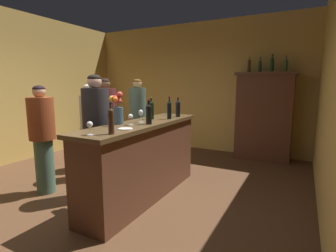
{
  "coord_description": "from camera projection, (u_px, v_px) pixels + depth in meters",
  "views": [
    {
      "loc": [
        2.41,
        -2.51,
        1.54
      ],
      "look_at": [
        0.98,
        0.19,
        1.05
      ],
      "focal_mm": 27.45,
      "sensor_mm": 36.0,
      "label": 1
    }
  ],
  "objects": [
    {
      "name": "wine_glass_spare",
      "position": [
        90.0,
        125.0,
        2.54
      ],
      "size": [
        0.06,
        0.06,
        0.14
      ],
      "color": "white",
      "rests_on": "bar_counter"
    },
    {
      "name": "display_cabinet",
      "position": [
        264.0,
        115.0,
        5.28
      ],
      "size": [
        1.16,
        0.45,
        1.8
      ],
      "color": "#553121",
      "rests_on": "ground"
    },
    {
      "name": "patron_in_navy",
      "position": [
        97.0,
        131.0,
        3.5
      ],
      "size": [
        0.36,
        0.36,
        1.68
      ],
      "rotation": [
        0.0,
        0.0,
        0.02
      ],
      "color": "#4D6E4A",
      "rests_on": "ground"
    },
    {
      "name": "wine_bottle_pinot",
      "position": [
        149.0,
        113.0,
        3.25
      ],
      "size": [
        0.08,
        0.08,
        0.31
      ],
      "color": "black",
      "rests_on": "bar_counter"
    },
    {
      "name": "display_bottle_left",
      "position": [
        249.0,
        65.0,
        5.28
      ],
      "size": [
        0.06,
        0.06,
        0.32
      ],
      "color": "#4A2B16",
      "rests_on": "display_cabinet"
    },
    {
      "name": "patron_in_grey",
      "position": [
        138.0,
        119.0,
        4.84
      ],
      "size": [
        0.31,
        0.31,
        1.66
      ],
      "rotation": [
        0.0,
        0.0,
        -0.57
      ],
      "color": "#416D47",
      "rests_on": "ground"
    },
    {
      "name": "patron_near_entrance",
      "position": [
        43.0,
        136.0,
        3.61
      ],
      "size": [
        0.35,
        0.35,
        1.54
      ],
      "rotation": [
        0.0,
        0.0,
        0.3
      ],
      "color": "#4A6C56",
      "rests_on": "ground"
    },
    {
      "name": "patron_by_cabinet",
      "position": [
        91.0,
        127.0,
        4.25
      ],
      "size": [
        0.33,
        0.33,
        1.56
      ],
      "rotation": [
        0.0,
        0.0,
        0.11
      ],
      "color": "maroon",
      "rests_on": "ground"
    },
    {
      "name": "wall_back",
      "position": [
        193.0,
        87.0,
        6.25
      ],
      "size": [
        5.44,
        0.12,
        2.99
      ],
      "primitive_type": "cube",
      "color": "tan",
      "rests_on": "ground"
    },
    {
      "name": "wine_bottle_malbec",
      "position": [
        151.0,
        109.0,
        3.73
      ],
      "size": [
        0.08,
        0.08,
        0.33
      ],
      "color": "black",
      "rests_on": "bar_counter"
    },
    {
      "name": "cheese_plate",
      "position": [
        125.0,
        129.0,
        2.88
      ],
      "size": [
        0.17,
        0.17,
        0.01
      ],
      "primitive_type": "cylinder",
      "color": "white",
      "rests_on": "bar_counter"
    },
    {
      "name": "display_bottle_center",
      "position": [
        272.0,
        64.0,
        5.07
      ],
      "size": [
        0.07,
        0.07,
        0.35
      ],
      "color": "#12341A",
      "rests_on": "display_cabinet"
    },
    {
      "name": "floor",
      "position": [
        99.0,
        198.0,
        3.55
      ],
      "size": [
        8.6,
        8.6,
        0.0
      ],
      "primitive_type": "plane",
      "color": "brown",
      "rests_on": "ground"
    },
    {
      "name": "wine_bottle_rose",
      "position": [
        169.0,
        109.0,
        3.75
      ],
      "size": [
        0.06,
        0.06,
        0.34
      ],
      "color": "black",
      "rests_on": "bar_counter"
    },
    {
      "name": "wine_glass_mid",
      "position": [
        141.0,
        113.0,
        3.41
      ],
      "size": [
        0.07,
        0.07,
        0.17
      ],
      "color": "white",
      "rests_on": "bar_counter"
    },
    {
      "name": "wine_bottle_merlot",
      "position": [
        178.0,
        108.0,
        4.01
      ],
      "size": [
        0.07,
        0.07,
        0.3
      ],
      "color": "black",
      "rests_on": "bar_counter"
    },
    {
      "name": "wine_bottle_riesling",
      "position": [
        170.0,
        108.0,
        4.26
      ],
      "size": [
        0.06,
        0.06,
        0.27
      ],
      "color": "black",
      "rests_on": "bar_counter"
    },
    {
      "name": "wine_glass_rear",
      "position": [
        131.0,
        117.0,
        3.18
      ],
      "size": [
        0.06,
        0.06,
        0.14
      ],
      "color": "white",
      "rests_on": "bar_counter"
    },
    {
      "name": "display_bottle_midleft",
      "position": [
        260.0,
        66.0,
        5.18
      ],
      "size": [
        0.06,
        0.06,
        0.3
      ],
      "color": "#1F3D23",
      "rests_on": "display_cabinet"
    },
    {
      "name": "wine_glass_front",
      "position": [
        111.0,
        116.0,
        3.07
      ],
      "size": [
        0.07,
        0.07,
        0.17
      ],
      "color": "white",
      "rests_on": "bar_counter"
    },
    {
      "name": "display_bottle_midright",
      "position": [
        286.0,
        65.0,
        4.96
      ],
      "size": [
        0.07,
        0.07,
        0.3
      ],
      "color": "#2F4F2A",
      "rests_on": "display_cabinet"
    },
    {
      "name": "patron_tall",
      "position": [
        106.0,
        119.0,
        4.82
      ],
      "size": [
        0.39,
        0.39,
        1.66
      ],
      "rotation": [
        0.0,
        0.0,
        -0.7
      ],
      "color": "#30352C",
      "rests_on": "ground"
    },
    {
      "name": "bar_counter",
      "position": [
        143.0,
        160.0,
        3.5
      ],
      "size": [
        0.58,
        2.24,
        1.05
      ],
      "color": "brown",
      "rests_on": "ground"
    },
    {
      "name": "flower_arrangement",
      "position": [
        117.0,
        109.0,
        3.25
      ],
      "size": [
        0.18,
        0.18,
        0.41
      ],
      "color": "#355062",
      "rests_on": "bar_counter"
    },
    {
      "name": "wine_bottle_syrah",
      "position": [
        111.0,
        120.0,
        2.59
      ],
      "size": [
        0.06,
        0.06,
        0.32
      ],
      "color": "#462A1C",
      "rests_on": "bar_counter"
    }
  ]
}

